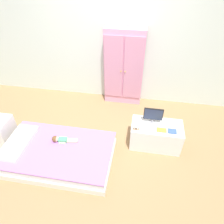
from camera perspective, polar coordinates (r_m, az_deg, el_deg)
ground_plane at (r=3.29m, az=-4.91°, el=-10.68°), size 10.00×10.00×0.02m
back_wall at (r=3.84m, az=-0.20°, el=21.79°), size 6.40×0.05×2.70m
bed at (r=3.16m, az=-14.99°, el=-11.45°), size 1.60×0.96×0.25m
pillow at (r=3.32m, az=-25.11°, el=-7.73°), size 0.32×0.69×0.06m
doll at (r=3.13m, az=-14.60°, el=-7.59°), size 0.39×0.14×0.10m
nightstand at (r=3.75m, az=-29.33°, el=-4.50°), size 0.37×0.37×0.42m
wardrobe at (r=3.89m, az=3.38°, el=12.30°), size 0.73×0.25×1.48m
tv_stand at (r=3.27m, az=12.30°, el=-6.45°), size 0.78×0.41×0.41m
tv_monitor at (r=3.08m, az=11.66°, el=-0.76°), size 0.29×0.10×0.26m
rocking_horse_toy at (r=2.99m, az=7.06°, el=-4.21°), size 0.09×0.04×0.11m
book_yellow at (r=3.07m, az=13.92°, el=-5.01°), size 0.14×0.09×0.01m
book_blue at (r=3.09m, az=16.77°, el=-5.27°), size 0.12×0.10×0.01m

